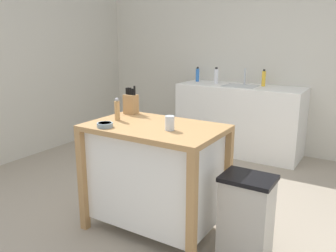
{
  "coord_description": "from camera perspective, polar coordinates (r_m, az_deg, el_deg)",
  "views": [
    {
      "loc": [
        1.33,
        -2.25,
        1.57
      ],
      "look_at": [
        -0.14,
        0.14,
        0.84
      ],
      "focal_mm": 37.6,
      "sensor_mm": 36.0,
      "label": 1
    }
  ],
  "objects": [
    {
      "name": "wall_back",
      "position": [
        4.97,
        16.37,
        10.91
      ],
      "size": [
        5.26,
        0.1,
        2.6
      ],
      "primitive_type": "cube",
      "color": "beige",
      "rests_on": "ground"
    },
    {
      "name": "pepper_grinder",
      "position": [
        2.9,
        -8.25,
        2.64
      ],
      "size": [
        0.04,
        0.04,
        0.19
      ],
      "color": "tan",
      "rests_on": "kitchen_island"
    },
    {
      "name": "knife_block",
      "position": [
        3.13,
        -6.04,
        3.65
      ],
      "size": [
        0.11,
        0.09,
        0.25
      ],
      "color": "#AD7F4C",
      "rests_on": "kitchen_island"
    },
    {
      "name": "ground_plane",
      "position": [
        3.05,
        0.95,
        -16.36
      ],
      "size": [
        6.26,
        6.26,
        0.0
      ],
      "primitive_type": "plane",
      "color": "gray",
      "rests_on": "ground"
    },
    {
      "name": "bottle_spray_cleaner",
      "position": [
        5.1,
        4.8,
        8.29
      ],
      "size": [
        0.05,
        0.05,
        0.21
      ],
      "color": "blue",
      "rests_on": "sink_counter"
    },
    {
      "name": "sink_counter",
      "position": [
        4.84,
        11.44,
        1.06
      ],
      "size": [
        1.64,
        0.6,
        0.92
      ],
      "color": "white",
      "rests_on": "ground"
    },
    {
      "name": "bowl_ceramic_wide",
      "position": [
        2.71,
        -10.19,
        0.2
      ],
      "size": [
        0.12,
        0.12,
        0.03
      ],
      "color": "gray",
      "rests_on": "kitchen_island"
    },
    {
      "name": "bottle_dish_soap",
      "position": [
        4.89,
        7.81,
        8.03
      ],
      "size": [
        0.06,
        0.06,
        0.22
      ],
      "color": "white",
      "rests_on": "sink_counter"
    },
    {
      "name": "sink_faucet",
      "position": [
        4.87,
        12.36,
        7.87
      ],
      "size": [
        0.02,
        0.02,
        0.22
      ],
      "color": "#B7BCC1",
      "rests_on": "sink_counter"
    },
    {
      "name": "bottle_hand_soap",
      "position": [
        4.77,
        15.24,
        7.47
      ],
      "size": [
        0.05,
        0.05,
        0.22
      ],
      "color": "yellow",
      "rests_on": "sink_counter"
    },
    {
      "name": "drinking_cup",
      "position": [
        2.57,
        0.28,
        0.47
      ],
      "size": [
        0.07,
        0.07,
        0.11
      ],
      "color": "silver",
      "rests_on": "kitchen_island"
    },
    {
      "name": "wall_left",
      "position": [
        5.11,
        -19.6,
        10.75
      ],
      "size": [
        0.1,
        3.13,
        2.6
      ],
      "primitive_type": "cube",
      "color": "beige",
      "rests_on": "ground"
    },
    {
      "name": "kitchen_island",
      "position": [
        2.85,
        -2.13,
        -7.51
      ],
      "size": [
        1.06,
        0.67,
        0.89
      ],
      "color": "#AD7F4C",
      "rests_on": "ground"
    },
    {
      "name": "trash_bin",
      "position": [
        2.62,
        12.53,
        -14.3
      ],
      "size": [
        0.36,
        0.28,
        0.63
      ],
      "color": "#B7B2A8",
      "rests_on": "ground"
    }
  ]
}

